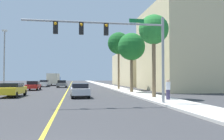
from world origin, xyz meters
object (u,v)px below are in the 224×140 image
at_px(car_red, 33,85).
at_px(street_lamp, 4,57).
at_px(car_white, 44,83).
at_px(traffic_signal_mast, 118,38).
at_px(car_silver, 80,90).
at_px(palm_near, 154,31).
at_px(palm_far, 119,44).
at_px(palm_mid, 132,47).
at_px(delivery_truck, 54,79).
at_px(pedestrian, 168,89).
at_px(car_gray, 62,84).
at_px(car_yellow, 12,89).

bearing_deg(car_red, street_lamp, 72.31).
bearing_deg(car_white, car_red, 90.26).
relative_size(traffic_signal_mast, street_lamp, 1.29).
bearing_deg(street_lamp, car_silver, -37.85).
relative_size(traffic_signal_mast, car_white, 2.24).
relative_size(palm_near, palm_far, 0.85).
xyz_separation_m(palm_mid, car_silver, (-6.62, -5.31, -5.12)).
relative_size(car_red, delivery_truck, 0.47).
height_order(car_white, delivery_truck, delivery_truck).
relative_size(delivery_truck, pedestrian, 5.03).
xyz_separation_m(car_gray, delivery_truck, (-2.69, 12.23, 0.83)).
xyz_separation_m(traffic_signal_mast, street_lamp, (-11.58, 14.01, -0.30)).
bearing_deg(pedestrian, car_white, -75.29).
xyz_separation_m(palm_mid, car_red, (-13.45, 8.80, -5.09)).
bearing_deg(palm_near, car_yellow, 162.74).
bearing_deg(palm_far, car_red, 175.13).
relative_size(palm_near, car_gray, 1.97).
bearing_deg(car_gray, car_yellow, -98.45).
distance_m(palm_mid, delivery_truck, 32.70).
bearing_deg(palm_far, street_lamp, -159.21).
bearing_deg(car_silver, traffic_signal_mast, -72.34).
bearing_deg(car_yellow, pedestrian, 156.25).
xyz_separation_m(car_gray, pedestrian, (10.03, -27.98, 0.23)).
relative_size(traffic_signal_mast, car_yellow, 2.19).
height_order(car_silver, delivery_truck, delivery_truck).
bearing_deg(delivery_truck, pedestrian, -70.18).
bearing_deg(palm_near, car_red, 129.65).
bearing_deg(street_lamp, car_red, 72.07).
height_order(car_silver, car_gray, car_gray).
bearing_deg(delivery_truck, palm_far, -59.43).
height_order(palm_near, car_silver, palm_near).
bearing_deg(delivery_truck, car_yellow, -89.83).
bearing_deg(car_yellow, delivery_truck, -90.02).
height_order(palm_mid, car_white, palm_mid).
xyz_separation_m(car_yellow, pedestrian, (13.94, -6.75, 0.23)).
xyz_separation_m(traffic_signal_mast, delivery_truck, (-8.07, 42.29, -3.16)).
bearing_deg(car_red, car_silver, 116.05).
height_order(palm_near, car_yellow, palm_near).
height_order(palm_near, pedestrian, palm_near).
height_order(palm_mid, car_yellow, palm_mid).
bearing_deg(pedestrian, car_silver, -43.07).
bearing_deg(car_gray, delivery_truck, 104.39).
distance_m(palm_near, car_silver, 9.17).
height_order(car_red, car_yellow, car_red).
height_order(palm_far, pedestrian, palm_far).
distance_m(palm_near, car_yellow, 15.35).
distance_m(car_red, car_white, 13.13).
xyz_separation_m(street_lamp, car_gray, (6.19, 16.05, -3.69)).
distance_m(car_gray, delivery_truck, 12.55).
distance_m(delivery_truck, pedestrian, 42.17).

